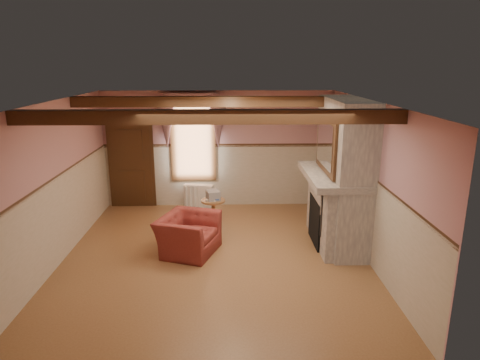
{
  "coord_description": "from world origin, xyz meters",
  "views": [
    {
      "loc": [
        0.28,
        -7.16,
        3.43
      ],
      "look_at": [
        0.47,
        0.8,
        1.23
      ],
      "focal_mm": 32.0,
      "sensor_mm": 36.0,
      "label": 1
    }
  ],
  "objects_px": {
    "side_table": "(213,212)",
    "bowl": "(335,171)",
    "oil_lamp": "(330,161)",
    "armchair": "(188,234)",
    "radiator": "(199,197)",
    "mantel_clock": "(327,160)"
  },
  "relations": [
    {
      "from": "bowl",
      "to": "mantel_clock",
      "type": "bearing_deg",
      "value": 90.0
    },
    {
      "from": "radiator",
      "to": "mantel_clock",
      "type": "height_order",
      "value": "mantel_clock"
    },
    {
      "from": "side_table",
      "to": "bowl",
      "type": "distance_m",
      "value": 2.86
    },
    {
      "from": "side_table",
      "to": "bowl",
      "type": "relative_size",
      "value": 1.43
    },
    {
      "from": "armchair",
      "to": "mantel_clock",
      "type": "relative_size",
      "value": 4.55
    },
    {
      "from": "side_table",
      "to": "radiator",
      "type": "distance_m",
      "value": 1.1
    },
    {
      "from": "side_table",
      "to": "bowl",
      "type": "xyz_separation_m",
      "value": [
        2.34,
        -1.13,
        1.19
      ]
    },
    {
      "from": "radiator",
      "to": "oil_lamp",
      "type": "bearing_deg",
      "value": -20.23
    },
    {
      "from": "armchair",
      "to": "mantel_clock",
      "type": "distance_m",
      "value": 3.14
    },
    {
      "from": "side_table",
      "to": "radiator",
      "type": "height_order",
      "value": "radiator"
    },
    {
      "from": "radiator",
      "to": "armchair",
      "type": "bearing_deg",
      "value": -78.25
    },
    {
      "from": "radiator",
      "to": "bowl",
      "type": "xyz_separation_m",
      "value": [
        2.73,
        -2.16,
        1.17
      ]
    },
    {
      "from": "oil_lamp",
      "to": "armchair",
      "type": "bearing_deg",
      "value": -165.01
    },
    {
      "from": "side_table",
      "to": "mantel_clock",
      "type": "bearing_deg",
      "value": -11.1
    },
    {
      "from": "side_table",
      "to": "radiator",
      "type": "bearing_deg",
      "value": 110.66
    },
    {
      "from": "armchair",
      "to": "mantel_clock",
      "type": "height_order",
      "value": "mantel_clock"
    },
    {
      "from": "side_table",
      "to": "mantel_clock",
      "type": "distance_m",
      "value": 2.69
    },
    {
      "from": "armchair",
      "to": "oil_lamp",
      "type": "xyz_separation_m",
      "value": [
        2.75,
        0.74,
        1.21
      ]
    },
    {
      "from": "radiator",
      "to": "oil_lamp",
      "type": "xyz_separation_m",
      "value": [
        2.73,
        -1.74,
        1.26
      ]
    },
    {
      "from": "side_table",
      "to": "oil_lamp",
      "type": "distance_m",
      "value": 2.76
    },
    {
      "from": "side_table",
      "to": "radiator",
      "type": "xyz_separation_m",
      "value": [
        -0.39,
        1.03,
        0.02
      ]
    },
    {
      "from": "mantel_clock",
      "to": "side_table",
      "type": "bearing_deg",
      "value": 168.9
    }
  ]
}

